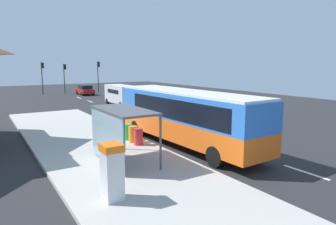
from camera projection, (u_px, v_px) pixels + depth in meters
The scene contains 21 objects.
ground_plane at pixel (120, 112), 29.90m from camera, with size 56.00×92.00×0.04m, color #262628.
sidewalk_platform at pixel (98, 150), 16.49m from camera, with size 6.20×30.00×0.18m, color #ADAAA3.
lane_stripe_seg_0 at pixel (306, 172), 13.31m from camera, with size 0.16×2.20×0.01m, color silver.
lane_stripe_seg_1 at pixel (227, 146), 17.49m from camera, with size 0.16×2.20×0.01m, color silver.
lane_stripe_seg_2 at pixel (178, 130), 21.67m from camera, with size 0.16×2.20×0.01m, color silver.
lane_stripe_seg_3 at pixel (146, 120), 25.85m from camera, with size 0.16×2.20×0.01m, color silver.
lane_stripe_seg_4 at pixel (122, 112), 30.03m from camera, with size 0.16×2.20×0.01m, color silver.
lane_stripe_seg_5 at pixel (104, 106), 34.20m from camera, with size 0.16×2.20×0.01m, color silver.
lane_stripe_seg_6 at pixel (90, 101), 38.38m from camera, with size 0.16×2.20×0.01m, color silver.
lane_stripe_seg_7 at pixel (79, 98), 42.56m from camera, with size 0.16×2.20×0.01m, color silver.
bus at pixel (185, 115), 17.37m from camera, with size 2.92×11.09×3.21m.
white_van at pixel (121, 94), 34.70m from camera, with size 2.05×5.21×2.30m.
sedan_near at pixel (85, 90), 46.68m from camera, with size 1.86×4.41×1.52m.
ticket_machine at pixel (112, 171), 10.11m from camera, with size 0.66×0.76×1.94m.
recycling_bin_red at pixel (138, 137), 17.13m from camera, with size 0.52×0.52×0.95m, color red.
recycling_bin_orange at pixel (133, 134), 17.71m from camera, with size 0.52×0.52×0.95m, color orange.
recycling_bin_green at pixel (128, 132), 18.30m from camera, with size 0.52×0.52×0.95m, color green.
traffic_light_near_side at pixel (98, 72), 50.20m from camera, with size 0.49×0.28×5.14m.
traffic_light_far_side at pixel (42, 73), 46.36m from camera, with size 0.49×0.28×4.99m.
traffic_light_median at pixel (65, 74), 48.90m from camera, with size 0.49×0.28×4.74m.
bus_shelter at pixel (117, 122), 13.79m from camera, with size 1.80×4.00×2.50m.
Camera 1 is at (-11.66, -13.54, 4.73)m, focal length 32.33 mm.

